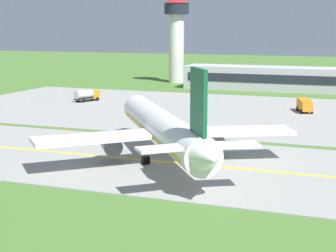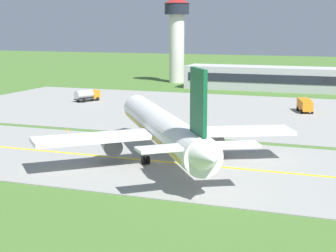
% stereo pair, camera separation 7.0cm
% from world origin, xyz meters
% --- Properties ---
extents(ground_plane, '(500.00, 500.00, 0.00)m').
position_xyz_m(ground_plane, '(0.00, 0.00, 0.00)').
color(ground_plane, '#47702D').
extents(taxiway_strip, '(240.00, 28.00, 0.10)m').
position_xyz_m(taxiway_strip, '(0.00, 0.00, 0.05)').
color(taxiway_strip, gray).
rests_on(taxiway_strip, ground).
extents(apron_pad, '(140.00, 52.00, 0.10)m').
position_xyz_m(apron_pad, '(10.00, 42.00, 0.05)').
color(apron_pad, gray).
rests_on(apron_pad, ground).
extents(taxiway_centreline, '(220.00, 0.60, 0.01)m').
position_xyz_m(taxiway_centreline, '(0.00, 0.00, 0.11)').
color(taxiway_centreline, yellow).
rests_on(taxiway_centreline, taxiway_strip).
extents(airplane_lead, '(28.95, 34.60, 12.70)m').
position_xyz_m(airplane_lead, '(0.22, 0.92, 4.13)').
color(airplane_lead, white).
rests_on(airplane_lead, ground).
extents(service_truck_baggage, '(3.81, 6.34, 2.60)m').
position_xyz_m(service_truck_baggage, '(12.30, 46.81, 1.53)').
color(service_truck_baggage, orange).
rests_on(service_truck_baggage, ground).
extents(service_truck_fuel, '(4.22, 6.32, 2.65)m').
position_xyz_m(service_truck_fuel, '(-35.01, 45.70, 1.53)').
color(service_truck_fuel, orange).
rests_on(service_truck_fuel, ground).
extents(terminal_building, '(64.27, 10.00, 7.28)m').
position_xyz_m(terminal_building, '(9.00, 82.68, 3.06)').
color(terminal_building, '#B2B2B7').
rests_on(terminal_building, ground).
extents(control_tower, '(7.60, 7.60, 24.90)m').
position_xyz_m(control_tower, '(-30.26, 92.05, 15.10)').
color(control_tower, silver).
rests_on(control_tower, ground).
extents(traffic_cone_near_edge, '(0.44, 0.44, 0.60)m').
position_xyz_m(traffic_cone_near_edge, '(-20.87, 13.22, 0.30)').
color(traffic_cone_near_edge, orange).
rests_on(traffic_cone_near_edge, ground).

